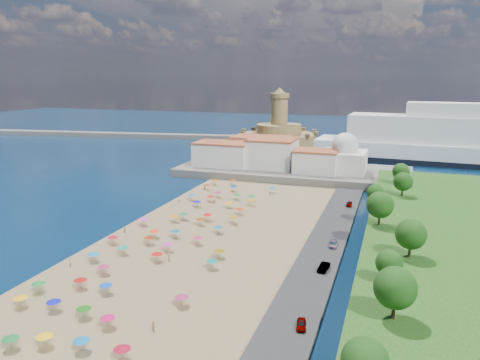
% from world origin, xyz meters
% --- Properties ---
extents(ground, '(700.00, 700.00, 0.00)m').
position_xyz_m(ground, '(0.00, 0.00, 0.00)').
color(ground, '#071938').
rests_on(ground, ground).
extents(terrace, '(90.00, 36.00, 3.00)m').
position_xyz_m(terrace, '(10.00, 73.00, 1.50)').
color(terrace, '#59544C').
rests_on(terrace, ground).
extents(jetty, '(18.00, 70.00, 2.40)m').
position_xyz_m(jetty, '(-12.00, 108.00, 1.20)').
color(jetty, '#59544C').
rests_on(jetty, ground).
extents(breakwater, '(199.03, 34.77, 2.60)m').
position_xyz_m(breakwater, '(-110.00, 153.00, 1.30)').
color(breakwater, '#59544C').
rests_on(breakwater, ground).
extents(waterfront_buildings, '(57.00, 29.00, 11.00)m').
position_xyz_m(waterfront_buildings, '(-3.05, 73.64, 7.88)').
color(waterfront_buildings, silver).
rests_on(waterfront_buildings, terrace).
extents(domed_building, '(16.00, 16.00, 15.00)m').
position_xyz_m(domed_building, '(30.00, 71.00, 8.97)').
color(domed_building, silver).
rests_on(domed_building, terrace).
extents(fortress, '(40.00, 40.00, 32.40)m').
position_xyz_m(fortress, '(-12.00, 138.00, 6.68)').
color(fortress, '#9C834E').
rests_on(fortress, ground).
extents(beach_parasols, '(31.08, 116.25, 2.20)m').
position_xyz_m(beach_parasols, '(-1.54, -11.01, 2.15)').
color(beach_parasols, gray).
rests_on(beach_parasols, beach).
extents(beachgoers, '(33.95, 98.07, 1.88)m').
position_xyz_m(beachgoers, '(-4.68, -1.65, 1.12)').
color(beachgoers, tan).
rests_on(beachgoers, beach).
extents(parked_cars, '(2.12, 76.53, 1.44)m').
position_xyz_m(parked_cars, '(36.00, -5.33, 1.37)').
color(parked_cars, gray).
rests_on(parked_cars, promenade).
extents(hillside_trees, '(13.05, 109.19, 7.78)m').
position_xyz_m(hillside_trees, '(48.50, -9.52, 10.23)').
color(hillside_trees, '#382314').
rests_on(hillside_trees, hillside).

